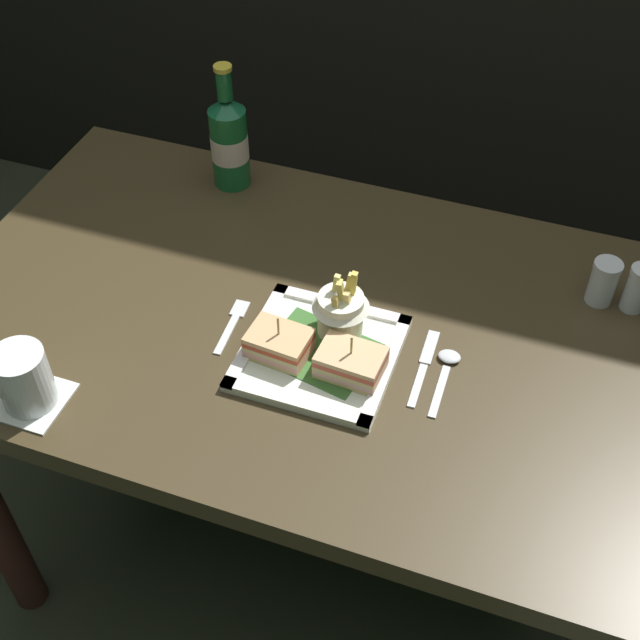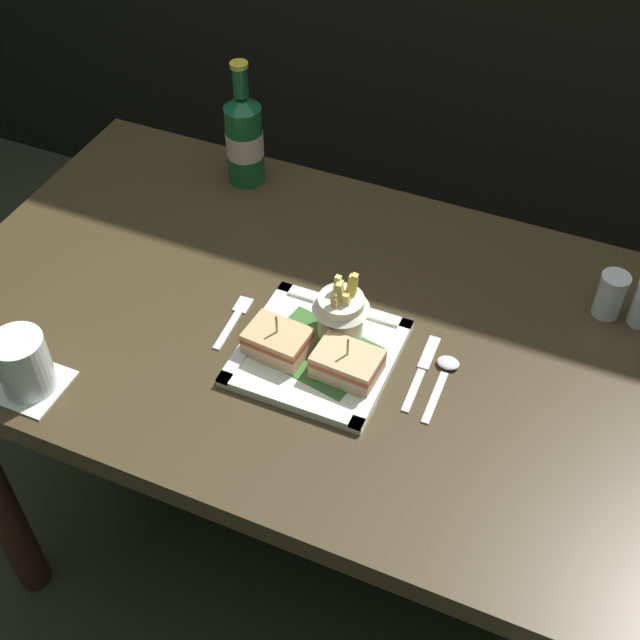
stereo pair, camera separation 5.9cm
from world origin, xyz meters
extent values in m
plane|color=#333728|center=(0.00, 0.00, 0.00)|extent=(6.00, 6.00, 0.00)
cube|color=#3D311E|center=(0.00, 0.00, 0.74)|extent=(1.26, 0.74, 0.04)
cylinder|color=#443216|center=(-0.56, 0.30, 0.36)|extent=(0.07, 0.07, 0.72)
cylinder|color=#3F2D1C|center=(0.56, 0.30, 0.36)|extent=(0.07, 0.07, 0.72)
cube|color=white|center=(0.03, -0.07, 0.77)|extent=(0.23, 0.23, 0.01)
cube|color=#35652A|center=(0.03, -0.07, 0.77)|extent=(0.18, 0.16, 0.00)
cube|color=white|center=(0.03, -0.18, 0.78)|extent=(0.23, 0.02, 0.01)
cube|color=white|center=(0.03, 0.03, 0.78)|extent=(0.23, 0.02, 0.01)
cube|color=white|center=(-0.08, -0.07, 0.78)|extent=(0.02, 0.23, 0.01)
cube|color=white|center=(0.13, -0.07, 0.78)|extent=(0.02, 0.23, 0.01)
cube|color=tan|center=(-0.03, -0.10, 0.78)|extent=(0.10, 0.07, 0.01)
cube|color=#E69A8C|center=(-0.03, -0.10, 0.78)|extent=(0.10, 0.07, 0.01)
cube|color=#D0B67D|center=(-0.03, -0.10, 0.79)|extent=(0.10, 0.07, 0.01)
cube|color=#C54528|center=(-0.03, -0.10, 0.80)|extent=(0.10, 0.07, 0.01)
cube|color=tan|center=(-0.03, -0.10, 0.81)|extent=(0.10, 0.07, 0.01)
cylinder|color=tan|center=(-0.03, -0.10, 0.81)|extent=(0.00, 0.00, 0.08)
cube|color=#D9B270|center=(0.08, -0.10, 0.78)|extent=(0.10, 0.07, 0.01)
cube|color=#DD9F95|center=(0.08, -0.10, 0.78)|extent=(0.10, 0.07, 0.01)
cube|color=tan|center=(0.08, -0.10, 0.79)|extent=(0.10, 0.07, 0.01)
cube|color=#CD523D|center=(0.08, -0.10, 0.80)|extent=(0.10, 0.07, 0.01)
cube|color=#D8AC7C|center=(0.08, -0.10, 0.81)|extent=(0.10, 0.07, 0.01)
cylinder|color=tan|center=(0.08, -0.10, 0.81)|extent=(0.00, 0.00, 0.08)
cylinder|color=white|center=(0.04, -0.02, 0.81)|extent=(0.07, 0.07, 0.07)
cone|color=silver|center=(0.04, -0.02, 0.84)|extent=(0.09, 0.09, 0.03)
cube|color=#EDDF79|center=(0.03, -0.01, 0.84)|extent=(0.01, 0.01, 0.06)
cube|color=#E1C451|center=(0.05, -0.01, 0.85)|extent=(0.02, 0.02, 0.08)
cube|color=#E6CB70|center=(0.05, 0.00, 0.85)|extent=(0.02, 0.01, 0.07)
cube|color=#F8D475|center=(0.05, -0.03, 0.84)|extent=(0.01, 0.02, 0.06)
cube|color=#D7B356|center=(0.04, -0.04, 0.84)|extent=(0.02, 0.01, 0.05)
cube|color=#E2CD66|center=(0.05, -0.03, 0.85)|extent=(0.02, 0.02, 0.07)
cube|color=#E2CF64|center=(0.03, -0.01, 0.84)|extent=(0.01, 0.01, 0.06)
cylinder|color=#175C2A|center=(-0.28, 0.29, 0.84)|extent=(0.07, 0.07, 0.16)
cone|color=#145532|center=(-0.28, 0.29, 0.93)|extent=(0.07, 0.07, 0.02)
cylinder|color=#115628|center=(-0.28, 0.29, 0.97)|extent=(0.03, 0.03, 0.06)
cylinder|color=gold|center=(-0.28, 0.29, 1.00)|extent=(0.03, 0.03, 0.01)
cylinder|color=beige|center=(-0.28, 0.29, 0.84)|extent=(0.07, 0.07, 0.05)
cube|color=silver|center=(-0.34, -0.30, 0.76)|extent=(0.10, 0.10, 0.00)
cylinder|color=silver|center=(-0.34, -0.30, 0.81)|extent=(0.08, 0.08, 0.10)
cylinder|color=silver|center=(-0.34, -0.30, 0.79)|extent=(0.07, 0.07, 0.05)
cube|color=silver|center=(-0.13, -0.08, 0.76)|extent=(0.02, 0.09, 0.00)
cube|color=silver|center=(-0.13, -0.02, 0.76)|extent=(0.03, 0.04, 0.00)
cube|color=silver|center=(0.18, -0.08, 0.76)|extent=(0.01, 0.09, 0.00)
cube|color=silver|center=(0.18, 0.00, 0.76)|extent=(0.02, 0.07, 0.00)
cube|color=silver|center=(0.22, -0.08, 0.76)|extent=(0.01, 0.10, 0.00)
ellipsoid|color=silver|center=(0.21, -0.01, 0.77)|extent=(0.03, 0.03, 0.01)
cylinder|color=silver|center=(0.41, 0.20, 0.80)|extent=(0.04, 0.04, 0.07)
cylinder|color=white|center=(0.41, 0.20, 0.78)|extent=(0.04, 0.04, 0.04)
cylinder|color=silver|center=(0.41, 0.20, 0.84)|extent=(0.05, 0.05, 0.01)
cylinder|color=silver|center=(0.47, 0.20, 0.80)|extent=(0.04, 0.04, 0.07)
cylinder|color=#40272D|center=(0.47, 0.20, 0.78)|extent=(0.03, 0.03, 0.04)
camera|label=1|loc=(0.31, -0.88, 1.72)|focal=47.04mm
camera|label=2|loc=(0.37, -0.86, 1.72)|focal=47.04mm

